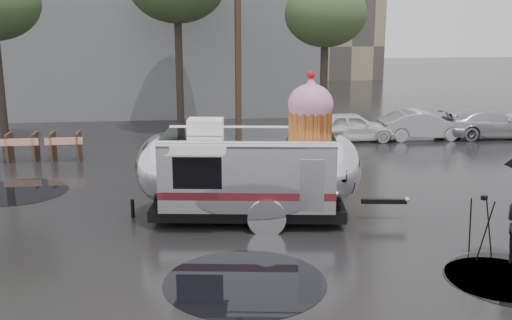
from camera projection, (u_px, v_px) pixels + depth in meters
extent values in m
plane|color=black|center=(178.00, 267.00, 12.32)|extent=(120.00, 120.00, 0.00)
cylinder|color=black|center=(18.00, 192.00, 17.55)|extent=(2.84, 2.84, 0.01)
cylinder|color=black|center=(245.00, 282.00, 11.59)|extent=(3.19, 3.19, 0.01)
cylinder|color=black|center=(206.00, 212.00, 15.70)|extent=(1.30, 1.30, 0.01)
cylinder|color=black|center=(210.00, 199.00, 16.87)|extent=(2.19, 2.19, 0.01)
cylinder|color=black|center=(499.00, 278.00, 11.75)|extent=(2.12, 2.12, 0.01)
cylinder|color=#473323|center=(238.00, 29.00, 25.06)|extent=(0.28, 0.28, 9.00)
cylinder|color=#382D26|center=(179.00, 55.00, 26.00)|extent=(0.32, 0.32, 6.75)
cylinder|color=#382D26|center=(324.00, 73.00, 24.91)|extent=(0.32, 0.32, 5.40)
ellipsoid|color=#2B411E|center=(326.00, 14.00, 24.35)|extent=(3.36, 3.36, 2.64)
cube|color=#473323|center=(10.00, 147.00, 21.17)|extent=(0.08, 0.80, 1.00)
cube|color=#473323|center=(36.00, 147.00, 21.27)|extent=(0.08, 0.80, 1.00)
cube|color=#E5590C|center=(19.00, 142.00, 20.80)|extent=(1.30, 0.04, 0.25)
cube|color=#473323|center=(53.00, 146.00, 21.34)|extent=(0.08, 0.80, 1.00)
cube|color=#473323|center=(79.00, 145.00, 21.44)|extent=(0.08, 0.80, 1.00)
cube|color=#E5590C|center=(64.00, 141.00, 20.97)|extent=(1.30, 0.04, 0.25)
imported|color=silver|center=(352.00, 124.00, 24.53)|extent=(4.00, 1.80, 1.40)
imported|color=#B2B2B7|center=(422.00, 123.00, 24.87)|extent=(4.00, 1.80, 1.40)
imported|color=#B2B2B7|center=(491.00, 121.00, 25.20)|extent=(4.20, 1.80, 1.44)
cube|color=silver|center=(248.00, 168.00, 14.95)|extent=(4.46, 2.75, 1.72)
ellipsoid|color=silver|center=(332.00, 168.00, 14.90)|extent=(1.72, 2.37, 1.72)
ellipsoid|color=silver|center=(165.00, 167.00, 14.99)|extent=(1.72, 2.37, 1.72)
cube|color=black|center=(248.00, 206.00, 15.18)|extent=(4.98, 2.55, 0.29)
cylinder|color=black|center=(267.00, 219.00, 14.22)|extent=(0.69, 0.30, 0.67)
cylinder|color=black|center=(267.00, 195.00, 16.12)|extent=(0.69, 0.30, 0.67)
cylinder|color=silver|center=(267.00, 219.00, 14.08)|extent=(0.92, 0.22, 0.92)
cube|color=black|center=(384.00, 201.00, 15.07)|extent=(1.15, 0.27, 0.11)
sphere|color=silver|center=(407.00, 200.00, 15.05)|extent=(0.17, 0.17, 0.15)
cylinder|color=black|center=(133.00, 209.00, 15.27)|extent=(0.11, 0.11, 0.48)
cube|color=#56161D|center=(246.00, 197.00, 13.99)|extent=(4.16, 0.61, 0.19)
cube|color=#56161D|center=(250.00, 173.00, 16.11)|extent=(4.16, 0.61, 0.19)
cube|color=black|center=(197.00, 173.00, 13.86)|extent=(1.14, 0.19, 0.76)
cube|color=#9D9892|center=(195.00, 155.00, 13.53)|extent=(1.39, 0.65, 0.14)
cube|color=silver|center=(312.00, 186.00, 13.87)|extent=(0.57, 0.11, 1.24)
cube|color=white|center=(205.00, 126.00, 14.72)|extent=(0.94, 0.73, 0.36)
cylinder|color=#CD6F30|center=(310.00, 123.00, 14.64)|extent=(1.12, 1.12, 0.57)
ellipsoid|color=#D695B3|center=(310.00, 104.00, 14.54)|extent=(1.25, 1.25, 0.99)
cone|color=#D695B3|center=(311.00, 84.00, 14.42)|extent=(0.54, 0.54, 0.38)
sphere|color=red|center=(311.00, 75.00, 14.37)|extent=(0.22, 0.22, 0.19)
cylinder|color=black|center=(489.00, 226.00, 12.82)|extent=(0.14, 0.28, 1.31)
cylinder|color=black|center=(470.00, 226.00, 12.82)|extent=(0.20, 0.25, 1.31)
cylinder|color=black|center=(485.00, 231.00, 12.48)|extent=(0.30, 0.06, 1.31)
cube|color=black|center=(484.00, 198.00, 12.55)|extent=(0.14, 0.13, 0.09)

